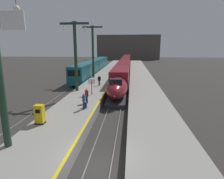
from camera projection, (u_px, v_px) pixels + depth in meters
ground_plane at (99, 168)px, 11.69m from camera, size 260.00×260.00×0.00m
platform_left at (99, 83)px, 36.00m from camera, size 4.80×110.00×1.05m
platform_right at (143, 84)px, 35.22m from camera, size 4.80×110.00×1.05m
platform_left_safety_stripe at (111, 81)px, 35.66m from camera, size 0.20×107.80×0.01m
rail_main_left at (118, 83)px, 38.45m from camera, size 0.08×110.00×0.12m
rail_main_right at (125, 83)px, 38.31m from camera, size 0.08×110.00×0.12m
rail_secondary_left at (79, 83)px, 39.23m from camera, size 0.08×110.00×0.12m
rail_secondary_right at (86, 83)px, 39.09m from camera, size 0.08×110.00×0.12m
highspeed_train_main at (125, 65)px, 58.20m from camera, size 2.92×76.36×3.60m
regional_train_adjacent at (94, 66)px, 51.04m from camera, size 2.85×36.60×3.80m
station_column_mid at (75, 50)px, 26.39m from camera, size 4.00×0.68×9.54m
station_column_far at (93, 47)px, 38.32m from camera, size 4.00×0.68×10.27m
passenger_near_edge at (84, 100)px, 19.12m from camera, size 0.22×0.57×1.69m
passenger_mid_platform at (99, 80)px, 30.98m from camera, size 0.47×0.41×1.69m
passenger_far_waiting at (87, 95)px, 21.27m from camera, size 0.46×0.41×1.69m
rolling_suitcase at (85, 105)px, 19.73m from camera, size 0.40×0.22×0.98m
ticket_machine_yellow at (40, 115)px, 15.61m from camera, size 0.76×0.62×1.60m
departure_info_board at (92, 84)px, 24.88m from camera, size 0.90×0.10×2.12m
terminus_back_wall at (128, 47)px, 109.20m from camera, size 36.00×2.00×14.00m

